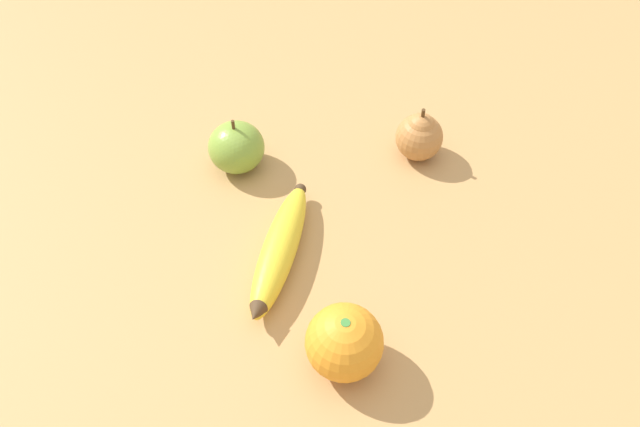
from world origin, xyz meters
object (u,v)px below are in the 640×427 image
banana (279,250)px  pear (419,135)px  orange (344,342)px  apple (236,147)px

banana → pear: pear is taller
banana → pear: (0.09, 0.24, 0.02)m
orange → apple: bearing=139.8°
pear → apple: 0.25m
orange → pear: bearing=95.4°
pear → banana: bearing=-110.8°
banana → orange: 0.16m
banana → orange: (0.12, -0.09, 0.02)m
apple → banana: bearing=-43.6°
pear → apple: size_ratio=1.02×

